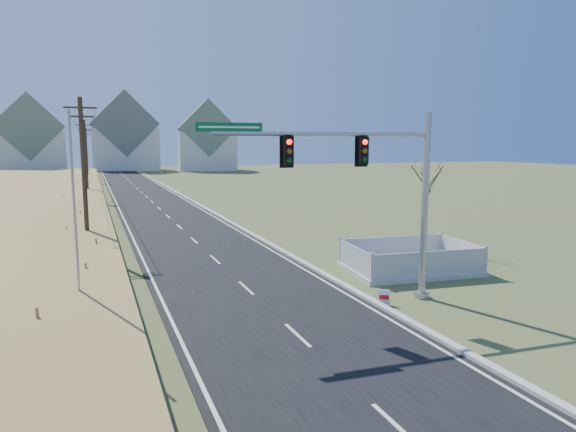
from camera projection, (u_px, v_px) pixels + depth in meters
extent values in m
plane|color=#4C5C2D|center=(277.00, 318.00, 18.89)|extent=(260.00, 260.00, 0.00)
cube|color=black|center=(143.00, 194.00, 65.07)|extent=(8.00, 180.00, 0.06)
cube|color=#B2AFA8|center=(176.00, 192.00, 66.54)|extent=(0.30, 180.00, 0.18)
cylinder|color=#422D1E|center=(84.00, 176.00, 29.80)|extent=(0.26, 0.26, 9.00)
cube|color=#422D1E|center=(80.00, 108.00, 29.25)|extent=(1.80, 0.10, 0.10)
cube|color=#422D1E|center=(81.00, 116.00, 29.32)|extent=(1.40, 0.10, 0.10)
cylinder|color=#422D1E|center=(86.00, 160.00, 57.51)|extent=(0.26, 0.26, 9.00)
cube|color=#422D1E|center=(84.00, 125.00, 56.96)|extent=(1.80, 0.10, 0.10)
cube|color=#422D1E|center=(84.00, 130.00, 57.03)|extent=(1.40, 0.10, 0.10)
cylinder|color=#422D1E|center=(87.00, 155.00, 85.22)|extent=(0.26, 0.26, 9.00)
cube|color=#422D1E|center=(86.00, 131.00, 84.67)|extent=(1.80, 0.10, 0.10)
cube|color=#422D1E|center=(86.00, 134.00, 84.74)|extent=(1.40, 0.10, 0.10)
cube|color=silver|center=(31.00, 152.00, 111.60)|extent=(14.66, 10.95, 9.00)
cube|color=slate|center=(29.00, 127.00, 110.84)|extent=(14.93, 11.17, 14.26)
cube|color=silver|center=(125.00, 149.00, 122.36)|extent=(15.00, 10.00, 10.00)
cube|color=slate|center=(124.00, 124.00, 121.53)|extent=(15.27, 10.20, 15.27)
cube|color=silver|center=(207.00, 151.00, 121.45)|extent=(13.87, 10.31, 9.00)
cube|color=slate|center=(207.00, 128.00, 120.70)|extent=(14.12, 10.51, 13.24)
cylinder|color=#9EA0A5|center=(421.00, 295.00, 21.40)|extent=(0.65, 0.65, 0.22)
cylinder|color=#9EA0A5|center=(425.00, 207.00, 20.89)|extent=(0.28, 0.28, 7.59)
cylinder|color=#9EA0A5|center=(327.00, 134.00, 19.16)|extent=(8.67, 0.67, 0.17)
cube|color=black|center=(363.00, 151.00, 19.71)|extent=(0.36, 0.30, 1.05)
cube|color=black|center=(288.00, 151.00, 18.79)|extent=(0.36, 0.30, 1.05)
cube|color=#055F2C|center=(229.00, 127.00, 18.01)|extent=(2.38, 0.18, 0.33)
cube|color=#B7B5AD|center=(409.00, 269.00, 25.82)|extent=(6.62, 4.85, 0.24)
cube|color=silver|center=(430.00, 264.00, 23.84)|extent=(5.90, 0.68, 1.18)
cube|color=silver|center=(392.00, 247.00, 27.60)|extent=(5.90, 0.68, 1.18)
cube|color=silver|center=(355.00, 258.00, 24.95)|extent=(0.48, 3.93, 1.18)
cube|color=silver|center=(461.00, 252.00, 26.49)|extent=(0.48, 3.93, 1.18)
cube|color=white|center=(384.00, 297.00, 20.39)|extent=(0.44, 0.28, 0.60)
cube|color=red|center=(384.00, 297.00, 20.36)|extent=(0.35, 0.21, 0.17)
cylinder|color=#B7B5AD|center=(81.00, 324.00, 18.07)|extent=(0.34, 0.34, 0.15)
cylinder|color=#9EA0A5|center=(75.00, 221.00, 17.55)|extent=(0.09, 0.09, 7.52)
cylinder|color=#4C3F33|center=(426.00, 220.00, 30.63)|extent=(0.17, 0.17, 3.66)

